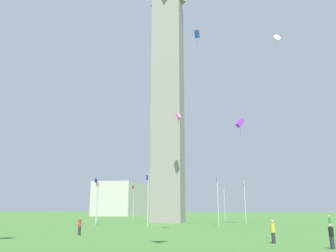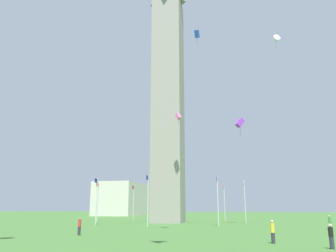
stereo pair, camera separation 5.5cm
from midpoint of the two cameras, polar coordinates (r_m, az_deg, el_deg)
The scene contains 19 objects.
ground_plane at distance 61.85m, azimuth -0.03°, elevation -16.01°, with size 260.00×260.00×0.00m, color #3D6B2D.
obelisk_monument at distance 65.57m, azimuth -0.02°, elevation 6.10°, with size 5.43×5.43×49.40m.
flagpole_n at distance 48.69m, azimuth -3.44°, elevation -11.98°, with size 1.12×0.14×7.22m.
flagpole_ne at distance 50.98m, azimuth 8.36°, elevation -11.93°, with size 1.12×0.14×7.22m.
flagpole_e at distance 60.35m, azimuth 12.81°, elevation -11.96°, with size 1.12×0.14×7.22m.
flagpole_se at distance 69.94m, azimuth 9.46°, elevation -12.27°, with size 1.12×0.14×7.22m.
flagpole_s at distance 74.92m, azimuth 2.17°, elevation -12.50°, with size 1.12×0.14×7.22m.
flagpole_sw at distance 73.38m, azimuth -5.88°, elevation -12.42°, with size 1.12×0.14×7.22m.
flagpole_w at distance 65.88m, azimuth -11.80°, elevation -12.11°, with size 1.12×0.14×7.22m.
flagpole_nw at distance 55.60m, azimuth -12.01°, elevation -11.90°, with size 1.12×0.14×7.22m.
person_black_shirt at distance 26.25m, azimuth 25.82°, elevation -16.41°, with size 0.32×0.32×1.65m.
person_red_shirt at distance 36.13m, azimuth -14.73°, elevation -16.08°, with size 0.32×0.32×1.69m.
person_green_shirt at distance 48.38m, azimuth 25.63°, elevation -14.45°, with size 0.32×0.32×1.70m.
person_yellow_shirt at distance 28.51m, azimuth 17.25°, elevation -16.68°, with size 0.32×0.32×1.75m.
kite_blue_box at distance 54.77m, azimuth 4.90°, elevation 15.20°, with size 1.17×0.80×2.47m.
kite_purple_box at distance 57.26m, azimuth 12.00°, elevation 0.53°, with size 1.47×1.70×3.03m.
kite_pink_box at distance 56.24m, azimuth 1.73°, elevation 1.64°, with size 1.04×1.12×2.12m.
kite_white_delta at distance 51.39m, azimuth 17.70°, elevation 13.73°, with size 1.45×1.34×1.99m.
distant_building at distance 116.87m, azimuth -7.41°, elevation -12.17°, with size 27.31×12.10×10.31m.
Camera 1 is at (60.41, 12.95, 2.76)m, focal length 36.13 mm.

